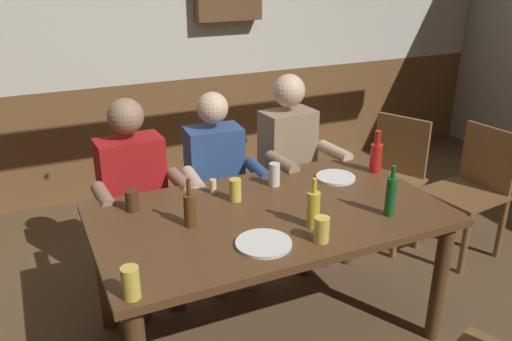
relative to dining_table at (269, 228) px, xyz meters
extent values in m
plane|color=brown|center=(0.00, -0.08, -0.65)|extent=(8.10, 8.10, 0.00)
cube|color=brown|center=(0.00, 2.24, -0.17)|extent=(6.75, 0.12, 0.94)
cube|color=brown|center=(0.00, 0.00, 0.08)|extent=(1.75, 0.99, 0.04)
cylinder|color=brown|center=(0.79, -0.42, -0.29)|extent=(0.08, 0.08, 0.70)
cylinder|color=brown|center=(-0.79, 0.42, -0.29)|extent=(0.08, 0.08, 0.70)
cylinder|color=brown|center=(0.79, 0.42, -0.29)|extent=(0.08, 0.08, 0.70)
cube|color=#AD1919|center=(-0.52, 0.80, 0.06)|extent=(0.39, 0.23, 0.50)
sphere|color=#9E755B|center=(-0.52, 0.80, 0.44)|extent=(0.21, 0.21, 0.21)
cylinder|color=#6B2D66|center=(-0.41, 0.64, -0.17)|extent=(0.15, 0.44, 0.13)
cylinder|color=#6B2D66|center=(-0.62, 0.63, -0.17)|extent=(0.15, 0.44, 0.13)
cylinder|color=#6B2D66|center=(-0.40, 0.42, -0.44)|extent=(0.10, 0.10, 0.42)
cylinder|color=#6B2D66|center=(-0.61, 0.41, -0.44)|extent=(0.10, 0.10, 0.42)
cylinder|color=#9E755B|center=(-0.29, 0.56, 0.09)|extent=(0.09, 0.28, 0.08)
cylinder|color=#9E755B|center=(-0.73, 0.54, 0.09)|extent=(0.09, 0.28, 0.08)
cube|color=#2D4C84|center=(0.00, 0.80, 0.06)|extent=(0.36, 0.24, 0.49)
sphere|color=beige|center=(0.00, 0.80, 0.43)|extent=(0.19, 0.19, 0.19)
cylinder|color=#B78493|center=(0.08, 0.64, -0.17)|extent=(0.16, 0.42, 0.13)
cylinder|color=#B78493|center=(-0.10, 0.65, -0.17)|extent=(0.16, 0.42, 0.13)
cylinder|color=#B78493|center=(0.07, 0.43, -0.44)|extent=(0.10, 0.10, 0.42)
cylinder|color=#B78493|center=(-0.12, 0.45, -0.44)|extent=(0.10, 0.10, 0.42)
cylinder|color=#2D4C84|center=(0.19, 0.54, 0.08)|extent=(0.10, 0.28, 0.08)
cylinder|color=beige|center=(-0.22, 0.56, 0.08)|extent=(0.10, 0.28, 0.08)
cube|color=#997F60|center=(0.52, 0.80, 0.08)|extent=(0.36, 0.25, 0.53)
sphere|color=beige|center=(0.52, 0.80, 0.48)|extent=(0.21, 0.21, 0.21)
cylinder|color=#6B2D66|center=(0.63, 0.66, -0.17)|extent=(0.17, 0.42, 0.13)
cylinder|color=#6B2D66|center=(0.44, 0.64, -0.17)|extent=(0.17, 0.42, 0.13)
cylinder|color=#6B2D66|center=(0.65, 0.45, -0.44)|extent=(0.10, 0.10, 0.42)
cylinder|color=#6B2D66|center=(0.46, 0.44, -0.44)|extent=(0.10, 0.10, 0.42)
cylinder|color=beige|center=(0.75, 0.57, 0.11)|extent=(0.10, 0.29, 0.08)
cylinder|color=#997F60|center=(0.34, 0.53, 0.11)|extent=(0.10, 0.29, 0.08)
cube|color=brown|center=(1.56, 0.20, -0.20)|extent=(0.49, 0.49, 0.02)
cube|color=brown|center=(1.76, 0.23, 0.02)|extent=(0.08, 0.40, 0.42)
cylinder|color=brown|center=(1.40, -0.01, -0.43)|extent=(0.04, 0.04, 0.44)
cylinder|color=brown|center=(1.35, 0.37, -0.43)|extent=(0.04, 0.04, 0.44)
cylinder|color=brown|center=(1.77, 0.04, -0.43)|extent=(0.04, 0.04, 0.44)
cylinder|color=brown|center=(1.72, 0.42, -0.43)|extent=(0.04, 0.04, 0.44)
cube|color=brown|center=(1.20, 0.59, -0.20)|extent=(0.59, 0.59, 0.02)
cube|color=brown|center=(1.38, 0.67, 0.02)|extent=(0.20, 0.37, 0.42)
cylinder|color=brown|center=(1.12, 0.33, -0.43)|extent=(0.04, 0.04, 0.44)
cylinder|color=brown|center=(0.95, 0.67, -0.43)|extent=(0.04, 0.04, 0.44)
cylinder|color=brown|center=(1.46, 0.50, -0.43)|extent=(0.04, 0.04, 0.44)
cylinder|color=brown|center=(1.29, 0.84, -0.43)|extent=(0.04, 0.04, 0.44)
cylinder|color=#F9E08C|center=(-0.18, 0.32, 0.14)|extent=(0.04, 0.04, 0.08)
cylinder|color=white|center=(-0.17, -0.29, 0.10)|extent=(0.25, 0.25, 0.01)
cylinder|color=white|center=(0.53, 0.22, 0.10)|extent=(0.23, 0.23, 0.01)
cylinder|color=#195923|center=(0.52, -0.28, 0.20)|extent=(0.05, 0.05, 0.20)
cylinder|color=#195923|center=(0.52, -0.28, 0.33)|extent=(0.02, 0.02, 0.06)
cylinder|color=red|center=(0.80, 0.21, 0.18)|extent=(0.07, 0.07, 0.17)
cylinder|color=red|center=(0.80, 0.21, 0.31)|extent=(0.03, 0.03, 0.08)
cylinder|color=#593314|center=(-0.41, 0.02, 0.18)|extent=(0.06, 0.06, 0.16)
cylinder|color=#593314|center=(-0.41, 0.02, 0.30)|extent=(0.02, 0.02, 0.09)
cylinder|color=gold|center=(0.12, -0.23, 0.19)|extent=(0.06, 0.06, 0.18)
cylinder|color=gold|center=(0.12, -0.23, 0.31)|extent=(0.02, 0.02, 0.07)
cylinder|color=#E5C64C|center=(-0.11, 0.19, 0.16)|extent=(0.06, 0.06, 0.12)
cylinder|color=#E5C64C|center=(0.08, -0.36, 0.16)|extent=(0.07, 0.07, 0.12)
cylinder|color=white|center=(0.17, 0.28, 0.16)|extent=(0.06, 0.06, 0.13)
cylinder|color=#4C2D19|center=(-0.62, 0.30, 0.15)|extent=(0.07, 0.07, 0.11)
cylinder|color=#E5C64C|center=(-0.79, -0.43, 0.16)|extent=(0.07, 0.07, 0.13)
camera|label=1|loc=(-1.06, -2.15, 1.31)|focal=37.27mm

